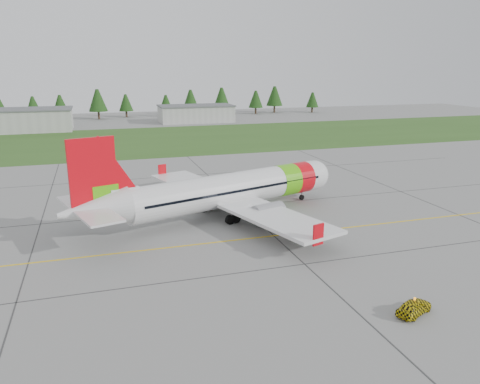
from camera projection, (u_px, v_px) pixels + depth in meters
name	position (u px, v px, depth m)	size (l,w,h in m)	color
ground	(201.00, 278.00, 41.32)	(320.00, 320.00, 0.00)	gray
aircraft	(227.00, 191.00, 57.79)	(35.98, 34.04, 11.21)	silver
follow_me_car	(415.00, 293.00, 34.88)	(1.38, 1.16, 3.42)	yellow
grass_strip	(129.00, 141.00, 116.88)	(320.00, 50.00, 0.03)	#30561E
taxi_guideline	(184.00, 246.00, 48.69)	(120.00, 0.25, 0.02)	gold
hangar_west	(13.00, 121.00, 133.27)	(32.00, 14.00, 6.00)	#A8A8A3
hangar_east	(196.00, 114.00, 156.59)	(24.00, 12.00, 5.20)	#A8A8A3
treeline	(116.00, 104.00, 167.20)	(160.00, 8.00, 10.00)	#1C3F14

